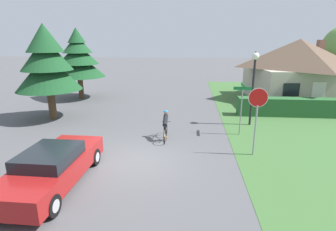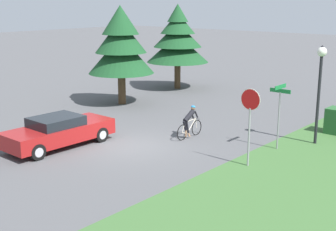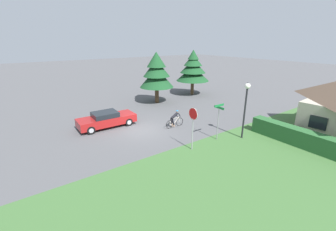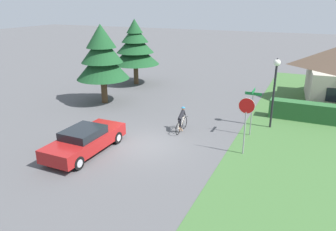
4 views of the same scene
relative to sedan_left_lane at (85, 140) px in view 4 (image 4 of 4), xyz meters
name	(u,v)px [view 4 (image 4 of 4)]	position (x,y,z in m)	size (l,w,h in m)	color
ground_plane	(145,145)	(2.26, 1.97, -0.65)	(140.00, 140.00, 0.00)	#515154
sedan_left_lane	(85,140)	(0.00, 0.00, 0.00)	(1.88, 4.68, 1.30)	maroon
cyclist	(182,120)	(3.30, 4.57, 0.04)	(0.44, 1.77, 1.43)	black
stop_sign	(246,114)	(7.19, 3.08, 1.42)	(0.79, 0.07, 2.88)	gray
street_lamp	(275,78)	(7.92, 7.33, 2.34)	(0.39, 0.39, 4.17)	black
street_name_sign	(252,104)	(7.04, 5.60, 1.19)	(0.90, 0.90, 2.66)	gray
conifer_tall_near	(102,56)	(-4.05, 7.53, 2.81)	(3.79, 3.79, 5.68)	#4C3823
conifer_tall_far	(135,47)	(-4.72, 13.49, 2.67)	(4.18, 4.18, 5.72)	#4C3823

